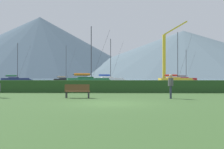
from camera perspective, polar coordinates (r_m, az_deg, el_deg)
name	(u,v)px	position (r m, az deg, el deg)	size (l,w,h in m)	color
ground_plane	(110,104)	(15.60, -0.42, -5.88)	(1000.00, 1000.00, 0.00)	#3D602D
harbor_water	(118,79)	(152.53, 1.24, -1.00)	(320.00, 246.00, 0.00)	slate
hedge_line	(114,86)	(26.54, 0.34, -2.40)	(80.00, 1.20, 1.15)	#284C23
sailboat_slip_2	(16,80)	(80.52, -18.85, -0.98)	(8.36, 4.80, 10.57)	navy
sailboat_slip_3	(88,80)	(54.55, -4.78, -1.21)	(9.25, 4.49, 11.21)	#236B38
sailboat_slip_4	(65,80)	(80.54, -9.52, -1.08)	(6.84, 3.91, 10.29)	black
sailboat_slip_5	(185,79)	(86.99, 14.44, -0.96)	(8.30, 4.66, 9.55)	red
sailboat_slip_6	(176,80)	(66.67, 12.69, -1.09)	(8.63, 3.58, 11.80)	gold
sailboat_slip_7	(109,79)	(75.43, -0.68, -1.00)	(9.03, 5.12, 11.64)	white
park_bench_near_path	(77,90)	(19.68, -7.00, -3.19)	(1.72, 0.51, 0.95)	brown
person_standing_walker	(171,84)	(19.46, 11.74, -1.92)	(0.36, 0.56, 1.65)	#2D3347
dock_crane	(165,61)	(81.29, 10.63, 2.73)	(7.57, 2.00, 17.28)	#333338
distant_hill_west_ridge	(40,47)	(390.65, -14.35, 5.31)	(293.60, 293.60, 81.17)	#425666
distant_hill_east_ridge	(183,54)	(374.30, 14.18, 3.98)	(322.88, 322.88, 60.55)	slate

